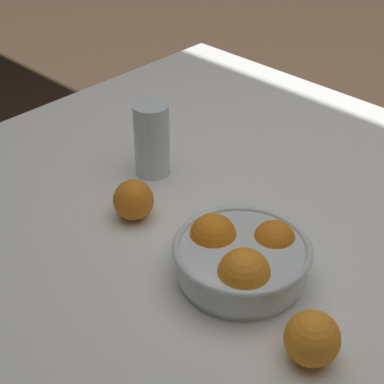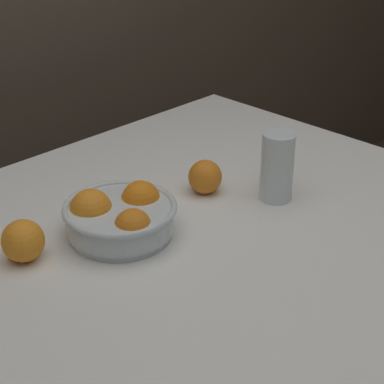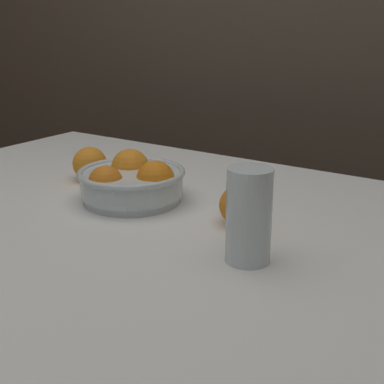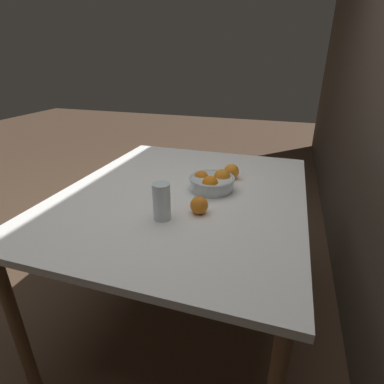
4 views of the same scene
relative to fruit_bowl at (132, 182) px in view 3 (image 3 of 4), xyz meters
name	(u,v)px [view 3 (image 3 of 4)]	position (x,y,z in m)	size (l,w,h in m)	color
dining_table	(114,260)	(0.06, -0.13, -0.11)	(1.35, 1.12, 0.77)	white
fruit_bowl	(132,182)	(0.00, 0.00, 0.00)	(0.22, 0.22, 0.10)	silver
juice_glass	(249,221)	(0.33, -0.12, 0.02)	(0.07, 0.07, 0.15)	#F4A314
orange_loose_near_bowl	(239,205)	(0.24, 0.01, 0.00)	(0.07, 0.07, 0.07)	orange
orange_loose_front	(90,164)	(-0.18, 0.06, 0.00)	(0.08, 0.08, 0.08)	orange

